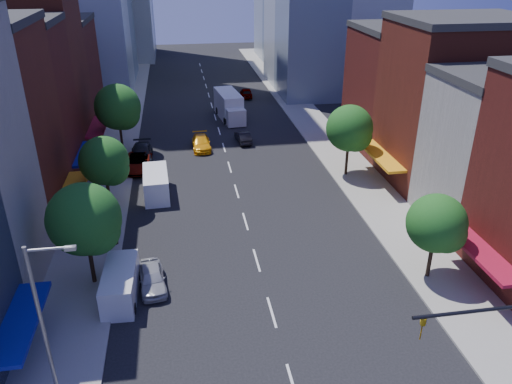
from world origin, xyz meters
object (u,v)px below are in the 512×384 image
parked_car_rear (142,154)px  taxi (201,143)px  traffic_car_far (246,93)px  box_truck (229,106)px  cargo_van_far (156,184)px  parked_car_second (123,273)px  parked_car_third (138,163)px  pedestrian_far (115,235)px  cargo_van_near (120,286)px  traffic_car_oncoming (243,137)px  parked_car_front (152,278)px

parked_car_rear → taxi: bearing=22.2°
traffic_car_far → box_truck: (-3.79, -10.40, 0.90)m
parked_car_rear → cargo_van_far: (1.76, -9.05, 0.34)m
parked_car_second → cargo_van_far: bearing=76.3°
parked_car_third → taxi: (6.89, 5.07, -0.04)m
traffic_car_far → parked_car_rear: bearing=62.6°
taxi → parked_car_third: bearing=-144.2°
taxi → box_truck: 12.19m
traffic_car_far → box_truck: size_ratio=0.49×
parked_car_second → pedestrian_far: size_ratio=2.58×
parked_car_third → taxi: bearing=38.6°
cargo_van_far → pedestrian_far: cargo_van_far is taller
cargo_van_far → pedestrian_far: 8.93m
cargo_van_near → traffic_car_oncoming: (11.97, 28.49, -0.41)m
traffic_car_far → pedestrian_far: pedestrian_far is taller
parked_car_front → taxi: size_ratio=0.85×
parked_car_front → parked_car_second: parked_car_front is taller
parked_car_front → traffic_car_oncoming: (9.99, 27.46, -0.06)m
cargo_van_far → traffic_car_far: 35.99m
parked_car_second → parked_car_rear: size_ratio=0.72×
cargo_van_near → cargo_van_far: (2.01, 15.32, 0.10)m
parked_car_third → taxi: size_ratio=1.11×
parked_car_front → parked_car_second: bearing=147.7°
parked_car_second → traffic_car_far: size_ratio=0.93×
parked_car_second → traffic_car_far: traffic_car_far is taller
parked_car_second → traffic_car_far: bearing=66.8°
traffic_car_far → pedestrian_far: bearing=73.0°
traffic_car_oncoming → pedestrian_far: (-12.97, -21.57, 0.28)m
cargo_van_far → taxi: 12.77m
parked_car_front → cargo_van_far: bearing=83.1°
parked_car_front → parked_car_third: parked_car_third is taller
parked_car_third → cargo_van_far: bearing=-71.1°
parked_car_rear → taxi: 7.19m
cargo_van_near → cargo_van_far: bearing=84.4°
traffic_car_oncoming → cargo_van_near: bearing=62.2°
cargo_van_far → traffic_car_far: size_ratio=1.29×
parked_car_rear → cargo_van_near: size_ratio=1.11×
parked_car_second → box_truck: size_ratio=0.46×
parked_car_rear → traffic_car_oncoming: parked_car_rear is taller
parked_car_front → parked_car_third: size_ratio=0.77×
box_truck → pedestrian_far: (-12.44, -31.47, -0.71)m
parked_car_third → taxi: 8.55m
box_truck → parked_car_second: bearing=-114.3°
pedestrian_far → cargo_van_far: bearing=152.6°
cargo_van_far → pedestrian_far: size_ratio=3.56×
cargo_van_near → taxi: (6.89, 27.12, -0.35)m
parked_car_rear → pedestrian_far: pedestrian_far is taller
cargo_van_far → box_truck: size_ratio=0.63×
parked_car_second → parked_car_third: size_ratio=0.74×
parked_car_third → traffic_car_far: bearing=62.6°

